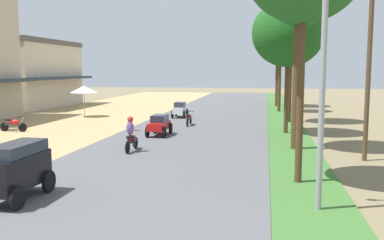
{
  "coord_description": "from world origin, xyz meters",
  "views": [
    {
      "loc": [
        4.3,
        -1.21,
        3.89
      ],
      "look_at": [
        0.54,
        20.48,
        1.27
      ],
      "focal_mm": 39.68,
      "sensor_mm": 36.0,
      "label": 1
    }
  ],
  "objects_px": {
    "median_tree_third": "(288,33)",
    "utility_pole_near": "(369,58)",
    "median_tree_fourth": "(291,9)",
    "parked_motorbike_seventh": "(14,124)",
    "streetlamp_near": "(324,55)",
    "median_tree_sixth": "(278,35)",
    "motorbike_ahead_third": "(189,118)",
    "motorbike_ahead_second": "(131,135)",
    "car_van_black": "(17,168)",
    "streetlamp_mid": "(279,66)",
    "vendor_umbrella": "(84,89)",
    "car_sedan_red": "(159,124)",
    "median_tree_fifth": "(281,36)",
    "car_hatchback_white": "(180,109)"
  },
  "relations": [
    {
      "from": "median_tree_third",
      "to": "utility_pole_near",
      "type": "height_order",
      "value": "utility_pole_near"
    },
    {
      "from": "median_tree_fourth",
      "to": "utility_pole_near",
      "type": "xyz_separation_m",
      "value": [
        2.58,
        -12.96,
        -3.84
      ]
    },
    {
      "from": "parked_motorbike_seventh",
      "to": "utility_pole_near",
      "type": "height_order",
      "value": "utility_pole_near"
    },
    {
      "from": "streetlamp_near",
      "to": "utility_pole_near",
      "type": "relative_size",
      "value": 0.86
    },
    {
      "from": "median_tree_sixth",
      "to": "motorbike_ahead_third",
      "type": "relative_size",
      "value": 5.38
    },
    {
      "from": "median_tree_sixth",
      "to": "median_tree_third",
      "type": "bearing_deg",
      "value": -89.8
    },
    {
      "from": "parked_motorbike_seventh",
      "to": "motorbike_ahead_second",
      "type": "bearing_deg",
      "value": -28.46
    },
    {
      "from": "median_tree_third",
      "to": "utility_pole_near",
      "type": "distance_m",
      "value": 8.06
    },
    {
      "from": "median_tree_third",
      "to": "streetlamp_near",
      "type": "bearing_deg",
      "value": -89.02
    },
    {
      "from": "utility_pole_near",
      "to": "car_van_black",
      "type": "xyz_separation_m",
      "value": [
        -11.4,
        -7.81,
        -3.36
      ]
    },
    {
      "from": "parked_motorbike_seventh",
      "to": "utility_pole_near",
      "type": "distance_m",
      "value": 20.62
    },
    {
      "from": "median_tree_sixth",
      "to": "streetlamp_mid",
      "type": "height_order",
      "value": "median_tree_sixth"
    },
    {
      "from": "streetlamp_near",
      "to": "motorbike_ahead_second",
      "type": "relative_size",
      "value": 4.02
    },
    {
      "from": "vendor_umbrella",
      "to": "streetlamp_near",
      "type": "distance_m",
      "value": 26.34
    },
    {
      "from": "median_tree_sixth",
      "to": "motorbike_ahead_third",
      "type": "distance_m",
      "value": 19.56
    },
    {
      "from": "vendor_umbrella",
      "to": "car_sedan_red",
      "type": "distance_m",
      "value": 12.29
    },
    {
      "from": "median_tree_fourth",
      "to": "streetlamp_mid",
      "type": "distance_m",
      "value": 20.46
    },
    {
      "from": "parked_motorbike_seventh",
      "to": "median_tree_third",
      "type": "distance_m",
      "value": 17.7
    },
    {
      "from": "vendor_umbrella",
      "to": "car_sedan_red",
      "type": "xyz_separation_m",
      "value": [
        8.52,
        -8.72,
        -1.57
      ]
    },
    {
      "from": "streetlamp_near",
      "to": "car_sedan_red",
      "type": "distance_m",
      "value": 14.65
    },
    {
      "from": "median_tree_fifth",
      "to": "motorbike_ahead_second",
      "type": "relative_size",
      "value": 5.06
    },
    {
      "from": "car_sedan_red",
      "to": "parked_motorbike_seventh",
      "type": "bearing_deg",
      "value": 179.85
    },
    {
      "from": "streetlamp_mid",
      "to": "car_van_black",
      "type": "height_order",
      "value": "streetlamp_mid"
    },
    {
      "from": "streetlamp_near",
      "to": "motorbike_ahead_third",
      "type": "bearing_deg",
      "value": 111.63
    },
    {
      "from": "median_tree_fourth",
      "to": "streetlamp_near",
      "type": "relative_size",
      "value": 1.47
    },
    {
      "from": "motorbike_ahead_second",
      "to": "vendor_umbrella",
      "type": "bearing_deg",
      "value": 121.58
    },
    {
      "from": "car_van_black",
      "to": "streetlamp_mid",
      "type": "bearing_deg",
      "value": 78.05
    },
    {
      "from": "median_tree_fourth",
      "to": "streetlamp_near",
      "type": "xyz_separation_m",
      "value": [
        -0.17,
        -20.11,
        -3.97
      ]
    },
    {
      "from": "median_tree_fifth",
      "to": "utility_pole_near",
      "type": "bearing_deg",
      "value": -81.88
    },
    {
      "from": "car_sedan_red",
      "to": "motorbike_ahead_second",
      "type": "bearing_deg",
      "value": -91.12
    },
    {
      "from": "vendor_umbrella",
      "to": "car_van_black",
      "type": "height_order",
      "value": "vendor_umbrella"
    },
    {
      "from": "utility_pole_near",
      "to": "motorbike_ahead_third",
      "type": "xyz_separation_m",
      "value": [
        -9.42,
        9.65,
        -3.81
      ]
    },
    {
      "from": "median_tree_fifth",
      "to": "streetlamp_near",
      "type": "xyz_separation_m",
      "value": [
        0.25,
        -28.21,
        -2.71
      ]
    },
    {
      "from": "median_tree_sixth",
      "to": "car_van_black",
      "type": "xyz_separation_m",
      "value": [
        -8.33,
        -34.64,
        -6.42
      ]
    },
    {
      "from": "car_van_black",
      "to": "motorbike_ahead_third",
      "type": "distance_m",
      "value": 17.58
    },
    {
      "from": "median_tree_fourth",
      "to": "median_tree_fifth",
      "type": "relative_size",
      "value": 1.17
    },
    {
      "from": "median_tree_third",
      "to": "motorbike_ahead_second",
      "type": "height_order",
      "value": "median_tree_third"
    },
    {
      "from": "median_tree_third",
      "to": "car_sedan_red",
      "type": "xyz_separation_m",
      "value": [
        -7.32,
        -2.39,
        -5.32
      ]
    },
    {
      "from": "motorbike_ahead_second",
      "to": "motorbike_ahead_third",
      "type": "distance_m",
      "value": 9.79
    },
    {
      "from": "car_sedan_red",
      "to": "streetlamp_mid",
      "type": "bearing_deg",
      "value": 74.97
    },
    {
      "from": "parked_motorbike_seventh",
      "to": "motorbike_ahead_third",
      "type": "distance_m",
      "value": 11.28
    },
    {
      "from": "utility_pole_near",
      "to": "car_hatchback_white",
      "type": "bearing_deg",
      "value": 127.59
    },
    {
      "from": "streetlamp_near",
      "to": "motorbike_ahead_third",
      "type": "distance_m",
      "value": 18.44
    },
    {
      "from": "parked_motorbike_seventh",
      "to": "car_hatchback_white",
      "type": "xyz_separation_m",
      "value": [
        8.65,
        9.38,
        0.19
      ]
    },
    {
      "from": "parked_motorbike_seventh",
      "to": "car_van_black",
      "type": "bearing_deg",
      "value": -57.06
    },
    {
      "from": "streetlamp_mid",
      "to": "motorbike_ahead_third",
      "type": "xyz_separation_m",
      "value": [
        -6.66,
        -23.41,
        -3.82
      ]
    },
    {
      "from": "median_tree_sixth",
      "to": "car_hatchback_white",
      "type": "relative_size",
      "value": 4.83
    },
    {
      "from": "median_tree_fourth",
      "to": "car_hatchback_white",
      "type": "xyz_separation_m",
      "value": [
        -8.42,
        1.33,
        -7.48
      ]
    },
    {
      "from": "median_tree_sixth",
      "to": "car_hatchback_white",
      "type": "xyz_separation_m",
      "value": [
        -7.94,
        -12.53,
        -6.7
      ]
    },
    {
      "from": "median_tree_fifth",
      "to": "streetlamp_mid",
      "type": "xyz_separation_m",
      "value": [
        0.25,
        12.0,
        -2.58
      ]
    }
  ]
}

